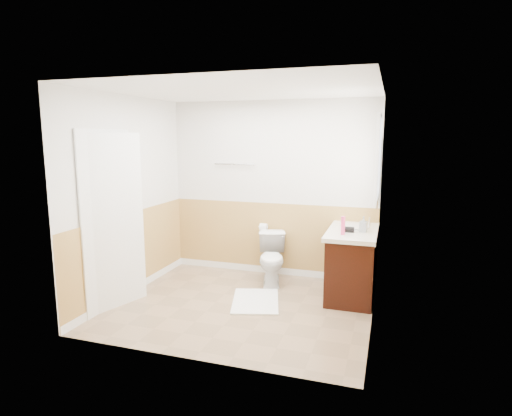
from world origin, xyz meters
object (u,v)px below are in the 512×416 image
(toilet, at_px, (272,259))
(lotion_bottle, at_px, (343,226))
(bath_mat, at_px, (256,301))
(soap_dispenser, at_px, (363,224))
(vanity_cabinet, at_px, (352,265))

(toilet, height_order, lotion_bottle, lotion_bottle)
(toilet, bearing_deg, bath_mat, -105.76)
(toilet, relative_size, bath_mat, 0.85)
(lotion_bottle, distance_m, soap_dispenser, 0.32)
(lotion_bottle, bearing_deg, bath_mat, -163.92)
(toilet, height_order, soap_dispenser, soap_dispenser)
(bath_mat, distance_m, soap_dispenser, 1.62)
(lotion_bottle, relative_size, soap_dispenser, 1.16)
(vanity_cabinet, xyz_separation_m, lotion_bottle, (-0.10, -0.31, 0.56))
(vanity_cabinet, relative_size, lotion_bottle, 5.00)
(bath_mat, xyz_separation_m, soap_dispenser, (1.21, 0.52, 0.93))
(toilet, bearing_deg, lotion_bottle, -40.32)
(vanity_cabinet, bearing_deg, soap_dispenser, -33.85)
(vanity_cabinet, xyz_separation_m, soap_dispenser, (0.12, -0.08, 0.54))
(toilet, distance_m, soap_dispenser, 1.37)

